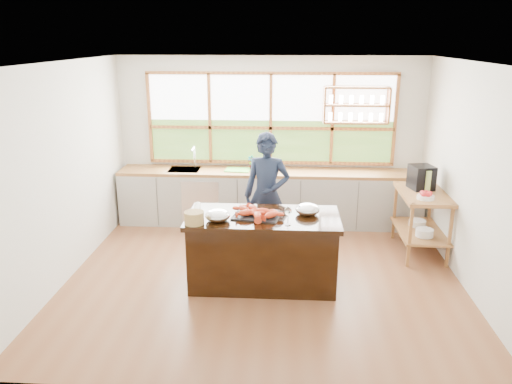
# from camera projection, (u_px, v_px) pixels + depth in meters

# --- Properties ---
(ground_plane) EXTENTS (5.00, 5.00, 0.00)m
(ground_plane) POSITION_uv_depth(u_px,v_px,m) (264.00, 275.00, 6.50)
(ground_plane) COLOR brown
(room_shell) EXTENTS (5.02, 4.52, 2.71)m
(room_shell) POSITION_uv_depth(u_px,v_px,m) (268.00, 136.00, 6.47)
(room_shell) COLOR silver
(room_shell) RESTS_ON ground_plane
(back_counter) EXTENTS (4.90, 0.63, 0.90)m
(back_counter) POSITION_uv_depth(u_px,v_px,m) (268.00, 197.00, 8.22)
(back_counter) COLOR #A5A49D
(back_counter) RESTS_ON ground_plane
(right_shelf_unit) EXTENTS (0.62, 1.10, 0.90)m
(right_shelf_unit) POSITION_uv_depth(u_px,v_px,m) (422.00, 213.00, 7.04)
(right_shelf_unit) COLOR #996536
(right_shelf_unit) RESTS_ON ground_plane
(island) EXTENTS (1.85, 0.90, 0.90)m
(island) POSITION_uv_depth(u_px,v_px,m) (263.00, 250.00, 6.18)
(island) COLOR black
(island) RESTS_ON ground_plane
(cook) EXTENTS (0.69, 0.51, 1.75)m
(cook) POSITION_uv_depth(u_px,v_px,m) (267.00, 195.00, 6.91)
(cook) COLOR #161E33
(cook) RESTS_ON ground_plane
(potted_plant) EXTENTS (0.15, 0.12, 0.24)m
(potted_plant) POSITION_uv_depth(u_px,v_px,m) (251.00, 162.00, 8.13)
(potted_plant) COLOR slate
(potted_plant) RESTS_ON back_counter
(cutting_board) EXTENTS (0.43, 0.34, 0.01)m
(cutting_board) POSITION_uv_depth(u_px,v_px,m) (238.00, 170.00, 8.11)
(cutting_board) COLOR #58BD3C
(cutting_board) RESTS_ON back_counter
(espresso_machine) EXTENTS (0.36, 0.38, 0.34)m
(espresso_machine) POSITION_uv_depth(u_px,v_px,m) (421.00, 177.00, 7.08)
(espresso_machine) COLOR black
(espresso_machine) RESTS_ON right_shelf_unit
(wine_bottle) EXTENTS (0.10, 0.10, 0.30)m
(wine_bottle) POSITION_uv_depth(u_px,v_px,m) (428.00, 182.00, 6.92)
(wine_bottle) COLOR #A2BC5B
(wine_bottle) RESTS_ON right_shelf_unit
(fruit_bowl) EXTENTS (0.23, 0.23, 0.11)m
(fruit_bowl) POSITION_uv_depth(u_px,v_px,m) (426.00, 196.00, 6.67)
(fruit_bowl) COLOR white
(fruit_bowl) RESTS_ON right_shelf_unit
(slate_board) EXTENTS (0.61, 0.49, 0.02)m
(slate_board) POSITION_uv_depth(u_px,v_px,m) (257.00, 216.00, 6.03)
(slate_board) COLOR black
(slate_board) RESTS_ON island
(lobster_pile) EXTENTS (0.55, 0.48, 0.08)m
(lobster_pile) POSITION_uv_depth(u_px,v_px,m) (256.00, 212.00, 6.00)
(lobster_pile) COLOR #DA471A
(lobster_pile) RESTS_ON slate_board
(mixing_bowl_left) EXTENTS (0.30, 0.30, 0.14)m
(mixing_bowl_left) POSITION_uv_depth(u_px,v_px,m) (218.00, 216.00, 5.88)
(mixing_bowl_left) COLOR silver
(mixing_bowl_left) RESTS_ON island
(mixing_bowl_right) EXTENTS (0.30, 0.30, 0.14)m
(mixing_bowl_right) POSITION_uv_depth(u_px,v_px,m) (308.00, 209.00, 6.08)
(mixing_bowl_right) COLOR silver
(mixing_bowl_right) RESTS_ON island
(wine_glass) EXTENTS (0.08, 0.08, 0.22)m
(wine_glass) POSITION_uv_depth(u_px,v_px,m) (288.00, 212.00, 5.71)
(wine_glass) COLOR silver
(wine_glass) RESTS_ON island
(wicker_basket) EXTENTS (0.23, 0.23, 0.15)m
(wicker_basket) POSITION_uv_depth(u_px,v_px,m) (194.00, 218.00, 5.77)
(wicker_basket) COLOR #A77F48
(wicker_basket) RESTS_ON island
(parchment_roll) EXTENTS (0.12, 0.31, 0.08)m
(parchment_roll) POSITION_uv_depth(u_px,v_px,m) (197.00, 209.00, 6.18)
(parchment_roll) COLOR white
(parchment_roll) RESTS_ON island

